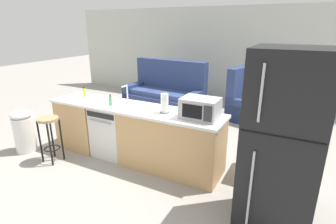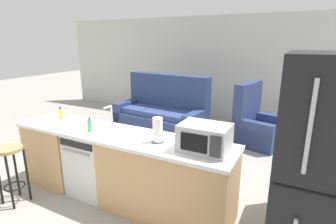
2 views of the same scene
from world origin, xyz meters
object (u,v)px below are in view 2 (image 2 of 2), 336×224
at_px(stove_range, 316,190).
at_px(couch, 163,114).
at_px(refrigerator, 331,203).
at_px(bar_stool, 11,163).
at_px(microwave, 205,138).
at_px(armchair, 255,126).
at_px(paper_towel_roll, 158,130).
at_px(dish_soap_bottle, 61,114).
at_px(dishwasher, 95,162).
at_px(soap_bottle, 90,126).

relative_size(stove_range, couch, 0.43).
xyz_separation_m(refrigerator, bar_stool, (-3.32, -0.12, -0.43)).
bearing_deg(microwave, armchair, 88.50).
distance_m(microwave, bar_stool, 2.40).
relative_size(stove_range, paper_towel_roll, 3.19).
relative_size(stove_range, dish_soap_bottle, 5.11).
height_order(stove_range, dish_soap_bottle, dish_soap_bottle).
height_order(paper_towel_roll, armchair, armchair).
distance_m(dishwasher, microwave, 1.64).
relative_size(soap_bottle, armchair, 0.15).
bearing_deg(armchair, couch, -173.25).
xyz_separation_m(dishwasher, soap_bottle, (0.06, -0.10, 0.55)).
bearing_deg(stove_range, paper_towel_roll, -160.48).
relative_size(microwave, paper_towel_roll, 1.77).
height_order(stove_range, microwave, microwave).
xyz_separation_m(refrigerator, soap_bottle, (-2.54, 0.45, 0.01)).
bearing_deg(dish_soap_bottle, stove_range, 7.37).
bearing_deg(paper_towel_roll, couch, 117.69).
relative_size(microwave, soap_bottle, 2.84).
distance_m(microwave, dish_soap_bottle, 2.23).
height_order(dishwasher, paper_towel_roll, paper_towel_roll).
relative_size(stove_range, refrigerator, 0.47).
relative_size(dishwasher, armchair, 0.70).
height_order(dish_soap_bottle, couch, couch).
relative_size(paper_towel_roll, bar_stool, 0.38).
relative_size(stove_range, microwave, 1.80).
height_order(paper_towel_roll, bar_stool, paper_towel_roll).
bearing_deg(couch, dish_soap_bottle, -97.73).
relative_size(dishwasher, paper_towel_roll, 2.98).
relative_size(dishwasher, refrigerator, 0.44).
xyz_separation_m(microwave, soap_bottle, (-1.46, -0.10, -0.07)).
bearing_deg(paper_towel_roll, dishwasher, 178.67).
distance_m(stove_range, bar_stool, 3.54).
xyz_separation_m(refrigerator, microwave, (-1.08, 0.55, 0.08)).
xyz_separation_m(dishwasher, refrigerator, (2.60, -0.55, 0.54)).
height_order(paper_towel_roll, couch, couch).
bearing_deg(couch, armchair, 6.75).
distance_m(refrigerator, paper_towel_roll, 1.70).
relative_size(paper_towel_roll, soap_bottle, 1.60).
xyz_separation_m(stove_range, couch, (-2.97, 2.02, -0.06)).
bearing_deg(soap_bottle, dish_soap_bottle, 164.09).
relative_size(refrigerator, couch, 0.93).
bearing_deg(dish_soap_bottle, dishwasher, -9.77).
bearing_deg(soap_bottle, bar_stool, -143.74).
bearing_deg(bar_stool, couch, 83.79).
distance_m(paper_towel_roll, dish_soap_bottle, 1.70).
height_order(stove_range, paper_towel_roll, paper_towel_roll).
bearing_deg(dish_soap_bottle, armchair, 49.36).
bearing_deg(refrigerator, bar_stool, -177.88).
distance_m(paper_towel_roll, couch, 2.99).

